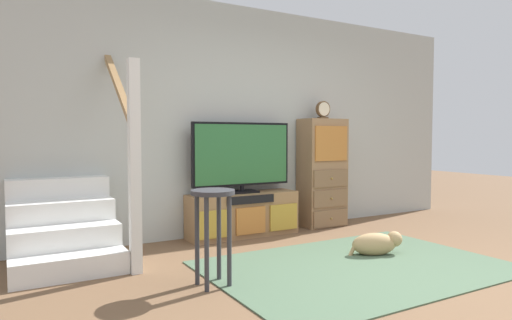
% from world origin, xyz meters
% --- Properties ---
extents(ground_plane, '(20.00, 20.00, 0.00)m').
position_xyz_m(ground_plane, '(0.00, 0.00, 0.00)').
color(ground_plane, brown).
extents(back_wall, '(6.40, 0.12, 2.70)m').
position_xyz_m(back_wall, '(0.00, 2.46, 1.35)').
color(back_wall, '#B2B7B2').
rests_on(back_wall, ground_plane).
extents(area_rug, '(2.60, 1.80, 0.01)m').
position_xyz_m(area_rug, '(0.00, 0.60, 0.01)').
color(area_rug, '#4C664C').
rests_on(area_rug, ground_plane).
extents(media_console, '(1.32, 0.38, 0.50)m').
position_xyz_m(media_console, '(-0.30, 2.19, 0.25)').
color(media_console, '#997047').
rests_on(media_console, ground_plane).
extents(television, '(1.24, 0.22, 0.82)m').
position_xyz_m(television, '(-0.30, 2.22, 0.94)').
color(television, black).
rests_on(television, media_console).
extents(side_cabinet, '(0.58, 0.38, 1.38)m').
position_xyz_m(side_cabinet, '(0.86, 2.20, 0.69)').
color(side_cabinet, '#93704C').
rests_on(side_cabinet, ground_plane).
extents(desk_clock, '(0.20, 0.08, 0.22)m').
position_xyz_m(desk_clock, '(0.85, 2.19, 1.49)').
color(desk_clock, '#4C3823').
rests_on(desk_clock, side_cabinet).
extents(staircase, '(1.00, 1.36, 2.20)m').
position_xyz_m(staircase, '(-2.24, 2.20, 0.37)').
color(staircase, white).
rests_on(staircase, ground_plane).
extents(bar_stool_near, '(0.34, 0.34, 0.75)m').
position_xyz_m(bar_stool_near, '(-1.31, 0.79, 0.55)').
color(bar_stool_near, '#333338').
rests_on(bar_stool_near, ground_plane).
extents(dog, '(0.52, 0.35, 0.23)m').
position_xyz_m(dog, '(0.43, 0.80, 0.12)').
color(dog, tan).
rests_on(dog, ground_plane).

